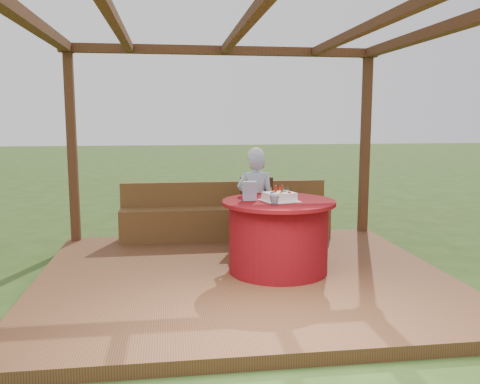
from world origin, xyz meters
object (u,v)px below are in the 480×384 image
chair (256,207)px  elderly_woman (256,201)px  table (278,236)px  birthday_cake (279,196)px  drinking_glass (274,200)px  gift_bag (250,191)px  bench (226,220)px

chair → elderly_woman: elderly_woman is taller
table → elderly_woman: 0.85m
birthday_cake → drinking_glass: (-0.11, -0.24, -0.00)m
gift_bag → chair: bearing=79.9°
elderly_woman → birthday_cake: size_ratio=3.02×
bench → elderly_woman: 1.03m
table → birthday_cake: (0.00, -0.03, 0.45)m
bench → chair: 0.59m
birthday_cake → gift_bag: (-0.32, 0.10, 0.06)m
table → birthday_cake: bearing=-86.6°
birthday_cake → gift_bag: 0.34m
gift_bag → drinking_glass: gift_bag is taller
table → elderly_woman: size_ratio=0.93×
bench → drinking_glass: (0.30, -1.97, 0.59)m
birthday_cake → bench: bearing=103.1°
table → drinking_glass: (-0.11, -0.27, 0.45)m
elderly_woman → drinking_glass: 1.09m
birthday_cake → drinking_glass: bearing=-114.0°
table → elderly_woman: elderly_woman is taller
chair → elderly_woman: (-0.09, -0.52, 0.17)m
elderly_woman → birthday_cake: elderly_woman is taller
table → chair: (-0.03, 1.32, 0.10)m
table → birthday_cake: birthday_cake is taller
chair → elderly_woman: size_ratio=0.67×
chair → drinking_glass: bearing=-92.7°
chair → birthday_cake: (0.03, -1.35, 0.35)m
chair → gift_bag: size_ratio=4.30×
chair → birthday_cake: size_ratio=2.02×
bench → drinking_glass: drinking_glass is taller
bench → drinking_glass: size_ratio=29.95×
birthday_cake → elderly_woman: bearing=98.4°
gift_bag → drinking_glass: size_ratio=2.11×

